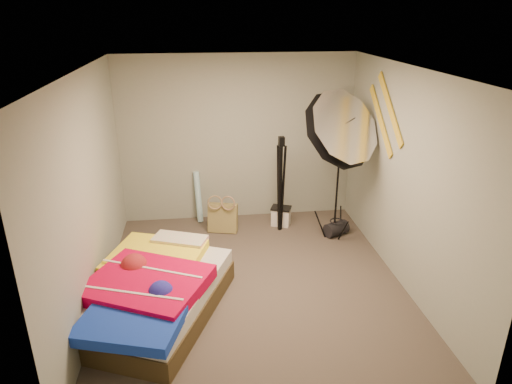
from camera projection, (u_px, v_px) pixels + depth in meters
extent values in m
plane|color=brown|center=(254.00, 284.00, 5.45)|extent=(4.00, 4.00, 0.00)
plane|color=silver|center=(254.00, 70.00, 4.52)|extent=(4.00, 4.00, 0.00)
plane|color=gray|center=(237.00, 139.00, 6.83)|extent=(3.50, 0.00, 3.50)
plane|color=gray|center=(290.00, 291.00, 3.15)|extent=(3.50, 0.00, 3.50)
plane|color=gray|center=(89.00, 195.00, 4.78)|extent=(0.00, 4.00, 4.00)
plane|color=gray|center=(406.00, 180.00, 5.19)|extent=(0.00, 4.00, 4.00)
cube|color=#9B8D52|center=(223.00, 218.00, 6.69)|extent=(0.46, 0.29, 0.44)
cylinder|color=#5DBED2|center=(198.00, 197.00, 6.98)|extent=(0.14, 0.24, 0.78)
cube|color=silver|center=(281.00, 217.00, 6.92)|extent=(0.32, 0.28, 0.27)
cylinder|color=black|center=(336.00, 229.00, 6.61)|extent=(0.39, 0.32, 0.20)
cube|color=gold|center=(390.00, 109.00, 5.48)|extent=(0.02, 0.91, 0.78)
cube|color=gold|center=(381.00, 120.00, 5.79)|extent=(0.02, 0.91, 0.78)
cube|color=#45371E|center=(152.00, 304.00, 4.90)|extent=(1.87, 2.16, 0.23)
cube|color=beige|center=(151.00, 288.00, 4.83)|extent=(1.82, 2.11, 0.16)
cube|color=yellow|center=(156.00, 258.00, 5.18)|extent=(1.22, 1.14, 0.13)
cube|color=#D00236|center=(147.00, 285.00, 4.64)|extent=(1.44, 1.36, 0.14)
cube|color=blue|center=(132.00, 322.00, 4.14)|extent=(1.07, 0.95, 0.11)
cube|color=pink|center=(180.00, 242.00, 5.46)|extent=(0.69, 0.50, 0.13)
cylinder|color=black|center=(338.00, 180.00, 6.30)|extent=(0.04, 0.04, 1.73)
cube|color=black|center=(342.00, 123.00, 6.00)|extent=(0.08, 0.08, 0.11)
cone|color=silver|center=(338.00, 131.00, 5.82)|extent=(1.11, 1.17, 1.27)
cylinder|color=black|center=(280.00, 189.00, 6.58)|extent=(0.05, 0.05, 1.29)
cube|color=black|center=(282.00, 141.00, 6.32)|extent=(0.09, 0.09, 0.13)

